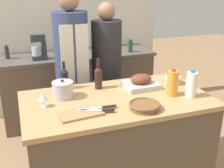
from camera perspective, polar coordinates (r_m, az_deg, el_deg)
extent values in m
cube|color=brown|center=(2.60, 0.96, -12.51)|extent=(1.53, 0.83, 0.87)
cube|color=tan|center=(2.38, 1.03, -3.30)|extent=(1.58, 0.86, 0.04)
cube|color=brown|center=(3.91, -6.81, -0.67)|extent=(1.98, 0.58, 0.88)
cube|color=#56514C|center=(3.77, -7.11, 5.83)|extent=(2.04, 0.60, 0.04)
cube|color=silver|center=(4.03, -8.47, 12.23)|extent=(2.54, 0.10, 2.55)
cube|color=#BCBCC1|center=(2.60, 5.88, -0.22)|extent=(0.32, 0.27, 0.04)
ellipsoid|color=brown|center=(2.58, 5.92, 1.02)|extent=(0.21, 0.16, 0.09)
cylinder|color=brown|center=(2.18, 6.63, -4.57)|extent=(0.23, 0.23, 0.04)
torus|color=brown|center=(2.17, 6.65, -4.08)|extent=(0.25, 0.25, 0.02)
cube|color=#AD7F51|center=(2.10, -6.38, -6.01)|extent=(0.34, 0.20, 0.02)
cylinder|color=#B7B7BC|center=(2.39, -9.96, -1.31)|extent=(0.17, 0.17, 0.13)
cylinder|color=#B7B7BC|center=(2.36, -10.07, 0.27)|extent=(0.18, 0.18, 0.01)
sphere|color=black|center=(2.36, -10.10, 0.68)|extent=(0.02, 0.02, 0.02)
cylinder|color=beige|center=(2.75, 12.30, 0.70)|extent=(0.15, 0.15, 0.06)
torus|color=beige|center=(2.74, 12.35, 1.25)|extent=(0.16, 0.16, 0.03)
cylinder|color=orange|center=(2.44, 12.20, 0.13)|extent=(0.10, 0.10, 0.22)
cylinder|color=red|center=(2.40, 12.41, 2.78)|extent=(0.04, 0.04, 0.02)
cylinder|color=white|center=(2.45, 15.83, -0.15)|extent=(0.09, 0.09, 0.22)
cylinder|color=#3360B2|center=(2.41, 16.10, 2.46)|extent=(0.04, 0.04, 0.02)
cylinder|color=#381E19|center=(2.54, -2.79, 0.94)|extent=(0.07, 0.07, 0.17)
cone|color=#381E19|center=(2.51, -2.83, 3.17)|extent=(0.07, 0.07, 0.03)
cylinder|color=#381E19|center=(2.50, -2.85, 4.34)|extent=(0.03, 0.03, 0.07)
cylinder|color=black|center=(2.57, -9.62, 0.74)|extent=(0.07, 0.07, 0.16)
cone|color=black|center=(2.54, -9.74, 2.76)|extent=(0.07, 0.07, 0.03)
cylinder|color=black|center=(2.53, -9.81, 3.82)|extent=(0.03, 0.03, 0.07)
cylinder|color=silver|center=(2.28, -13.69, -4.46)|extent=(0.06, 0.06, 0.00)
cylinder|color=silver|center=(2.26, -13.75, -3.76)|extent=(0.01, 0.01, 0.06)
cone|color=silver|center=(2.24, -13.88, -2.45)|extent=(0.07, 0.07, 0.06)
cube|color=#B7B7BC|center=(2.14, -4.44, -5.05)|extent=(0.19, 0.04, 0.01)
cube|color=black|center=(2.17, -0.60, -4.58)|extent=(0.11, 0.03, 0.01)
cube|color=#B7B7BC|center=(2.11, -4.22, -5.40)|extent=(0.16, 0.08, 0.01)
cube|color=black|center=(2.11, -0.78, -5.33)|extent=(0.10, 0.05, 0.01)
cube|color=#333842|center=(3.58, -14.51, 5.31)|extent=(0.18, 0.14, 0.06)
cylinder|color=#B7B7BC|center=(3.56, -14.98, 6.47)|extent=(0.13, 0.13, 0.10)
cube|color=#333842|center=(3.56, -13.66, 7.15)|extent=(0.05, 0.08, 0.17)
cube|color=#333842|center=(3.52, -14.86, 9.03)|extent=(0.17, 0.08, 0.09)
cylinder|color=maroon|center=(3.92, -3.58, 8.30)|extent=(0.05, 0.05, 0.19)
cylinder|color=black|center=(3.90, -3.62, 9.83)|extent=(0.02, 0.02, 0.02)
cylinder|color=#234C28|center=(3.81, 3.72, 7.63)|extent=(0.06, 0.06, 0.15)
cylinder|color=black|center=(3.79, 3.75, 8.90)|extent=(0.03, 0.03, 0.02)
cylinder|color=#332D28|center=(3.71, -20.56, 6.00)|extent=(0.05, 0.05, 0.16)
cylinder|color=black|center=(3.69, -20.73, 7.29)|extent=(0.02, 0.02, 0.02)
cube|color=beige|center=(3.24, -7.60, -5.73)|extent=(0.29, 0.20, 0.84)
cylinder|color=navy|center=(2.98, -8.31, 7.69)|extent=(0.36, 0.36, 0.70)
sphere|color=#996B4C|center=(2.91, -8.78, 16.41)|extent=(0.20, 0.20, 0.20)
cube|color=silver|center=(2.87, -7.39, 3.08)|extent=(0.28, 0.02, 0.89)
cube|color=beige|center=(3.37, -1.03, -5.08)|extent=(0.31, 0.25, 0.78)
cylinder|color=#28282D|center=(3.12, -1.11, 6.87)|extent=(0.33, 0.33, 0.65)
sphere|color=#996B4C|center=(3.05, -1.17, 14.57)|extent=(0.19, 0.19, 0.19)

